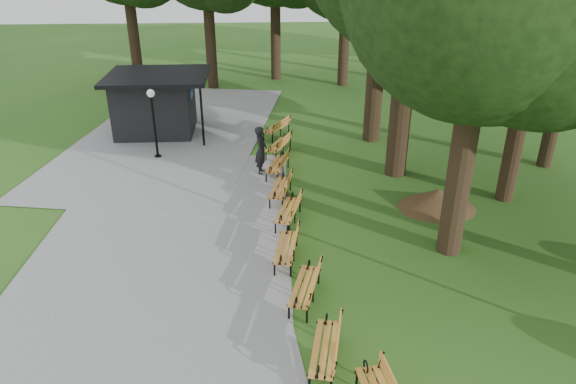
{
  "coord_description": "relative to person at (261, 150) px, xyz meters",
  "views": [
    {
      "loc": [
        -0.84,
        -9.89,
        8.34
      ],
      "look_at": [
        0.01,
        5.07,
        1.1
      ],
      "focal_mm": 32.94,
      "sensor_mm": 36.0,
      "label": 1
    }
  ],
  "objects": [
    {
      "name": "bench_6",
      "position": [
        0.64,
        -2.32,
        -0.52
      ],
      "size": [
        1.05,
        1.99,
        0.88
      ],
      "primitive_type": null,
      "rotation": [
        0.0,
        0.0,
        -1.8
      ],
      "color": "orange",
      "rests_on": "ground"
    },
    {
      "name": "bench_7",
      "position": [
        0.62,
        -0.19,
        -0.52
      ],
      "size": [
        1.17,
        2.0,
        0.88
      ],
      "primitive_type": null,
      "rotation": [
        0.0,
        0.0,
        -1.87
      ],
      "color": "orange",
      "rests_on": "ground"
    },
    {
      "name": "lamp_post",
      "position": [
        -4.33,
        1.89,
        1.16
      ],
      "size": [
        0.32,
        0.32,
        2.91
      ],
      "color": "black",
      "rests_on": "ground"
    },
    {
      "name": "path",
      "position": [
        -3.19,
        -6.09,
        -0.93
      ],
      "size": [
        12.0,
        38.0,
        0.06
      ],
      "primitive_type": "cube",
      "color": "gray",
      "rests_on": "ground"
    },
    {
      "name": "dirt_mound",
      "position": [
        5.95,
        -3.27,
        -0.61
      ],
      "size": [
        2.22,
        2.22,
        0.7
      ],
      "primitive_type": "cone",
      "color": "#47301C",
      "rests_on": "ground"
    },
    {
      "name": "kiosk",
      "position": [
        -4.86,
        5.08,
        0.45
      ],
      "size": [
        4.51,
        3.93,
        2.82
      ],
      "primitive_type": null,
      "rotation": [
        0.0,
        0.0,
        0.0
      ],
      "color": "black",
      "rests_on": "ground"
    },
    {
      "name": "bench_2",
      "position": [
        1.24,
        -10.35,
        -0.52
      ],
      "size": [
        1.05,
        1.99,
        0.88
      ],
      "primitive_type": null,
      "rotation": [
        0.0,
        0.0,
        -1.79
      ],
      "color": "orange",
      "rests_on": "ground"
    },
    {
      "name": "ground",
      "position": [
        0.81,
        -9.09,
        -0.96
      ],
      "size": [
        100.0,
        100.0,
        0.0
      ],
      "primitive_type": "plane",
      "color": "#2A5C1A",
      "rests_on": "ground"
    },
    {
      "name": "bench_9",
      "position": [
        0.75,
        4.19,
        -0.52
      ],
      "size": [
        1.5,
        1.97,
        0.88
      ],
      "primitive_type": null,
      "rotation": [
        0.0,
        0.0,
        -2.09
      ],
      "color": "orange",
      "rests_on": "ground"
    },
    {
      "name": "bench_8",
      "position": [
        0.74,
        1.9,
        -0.52
      ],
      "size": [
        1.36,
        2.0,
        0.88
      ],
      "primitive_type": null,
      "rotation": [
        0.0,
        0.0,
        -1.99
      ],
      "color": "orange",
      "rests_on": "ground"
    },
    {
      "name": "bench_3",
      "position": [
        1.0,
        -8.12,
        -0.52
      ],
      "size": [
        1.14,
        2.0,
        0.88
      ],
      "primitive_type": null,
      "rotation": [
        0.0,
        0.0,
        -1.85
      ],
      "color": "orange",
      "rests_on": "ground"
    },
    {
      "name": "bench_5",
      "position": [
        0.82,
        -4.01,
        -0.52
      ],
      "size": [
        1.14,
        2.0,
        0.88
      ],
      "primitive_type": null,
      "rotation": [
        0.0,
        0.0,
        -1.85
      ],
      "color": "orange",
      "rests_on": "ground"
    },
    {
      "name": "bench_4",
      "position": [
        0.63,
        -6.25,
        -0.52
      ],
      "size": [
        0.95,
        1.98,
        0.88
      ],
      "primitive_type": null,
      "rotation": [
        0.0,
        0.0,
        -1.74
      ],
      "color": "orange",
      "rests_on": "ground"
    },
    {
      "name": "person",
      "position": [
        0.0,
        0.0,
        0.0
      ],
      "size": [
        0.53,
        0.74,
        1.92
      ],
      "primitive_type": "imported",
      "rotation": [
        0.0,
        0.0,
        1.47
      ],
      "color": "black",
      "rests_on": "ground"
    }
  ]
}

